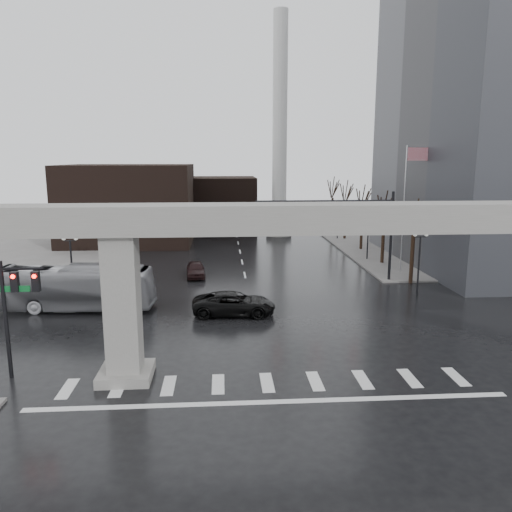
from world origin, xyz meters
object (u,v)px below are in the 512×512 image
(pickup_truck, at_px, (234,304))
(city_bus, at_px, (72,288))
(far_car, at_px, (196,269))
(signal_mast_arm, at_px, (349,217))

(pickup_truck, xyz_separation_m, city_bus, (-11.67, 2.04, 0.83))
(pickup_truck, xyz_separation_m, far_car, (-3.25, 11.64, -0.10))
(city_bus, height_order, far_car, city_bus)
(signal_mast_arm, xyz_separation_m, pickup_truck, (-10.32, -8.84, -5.02))
(city_bus, bearing_deg, signal_mast_arm, -68.57)
(signal_mast_arm, xyz_separation_m, city_bus, (-21.99, -6.80, -4.20))
(signal_mast_arm, relative_size, far_car, 2.92)
(signal_mast_arm, distance_m, city_bus, 23.40)
(signal_mast_arm, bearing_deg, far_car, 168.34)
(city_bus, xyz_separation_m, far_car, (8.42, 9.60, -0.93))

